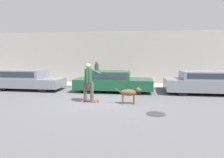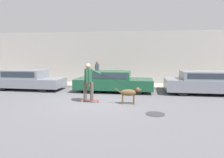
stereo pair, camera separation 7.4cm
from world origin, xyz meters
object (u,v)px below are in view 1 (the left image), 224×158
(parked_car_0, at_px, (27,80))
(dog, at_px, (130,93))
(pedestrian_with_bag, at_px, (97,72))
(parked_car_1, at_px, (113,82))
(skateboarder, at_px, (89,80))
(parked_car_2, at_px, (205,83))

(parked_car_0, bearing_deg, dog, -22.34)
(parked_car_0, bearing_deg, pedestrian_with_bag, 24.85)
(parked_car_1, xyz_separation_m, pedestrian_with_bag, (-1.34, 1.77, 0.43))
(parked_car_0, height_order, skateboarder, skateboarder)
(dog, bearing_deg, pedestrian_with_bag, 114.17)
(parked_car_0, height_order, pedestrian_with_bag, pedestrian_with_bag)
(parked_car_2, bearing_deg, parked_car_0, -179.21)
(dog, bearing_deg, parked_car_2, 32.11)
(parked_car_0, bearing_deg, parked_car_1, 1.52)
(parked_car_1, height_order, skateboarder, skateboarder)
(skateboarder, bearing_deg, parked_car_1, 76.07)
(parked_car_0, bearing_deg, skateboarder, -29.15)
(parked_car_2, bearing_deg, skateboarder, -154.17)
(dog, height_order, skateboarder, skateboarder)
(parked_car_2, height_order, skateboarder, skateboarder)
(parked_car_1, relative_size, dog, 3.86)
(parked_car_1, relative_size, skateboarder, 1.70)
(dog, bearing_deg, skateboarder, 172.89)
(parked_car_1, xyz_separation_m, parked_car_2, (5.16, 0.00, 0.03))
(parked_car_1, height_order, dog, parked_car_1)
(parked_car_1, distance_m, skateboarder, 2.91)
(parked_car_0, distance_m, skateboarder, 5.45)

